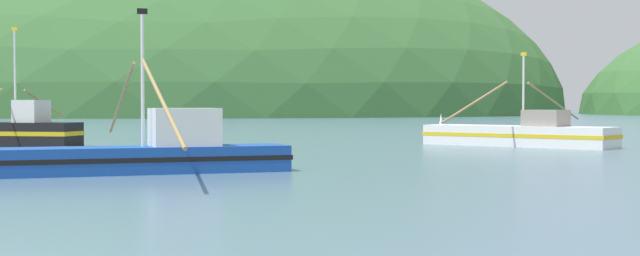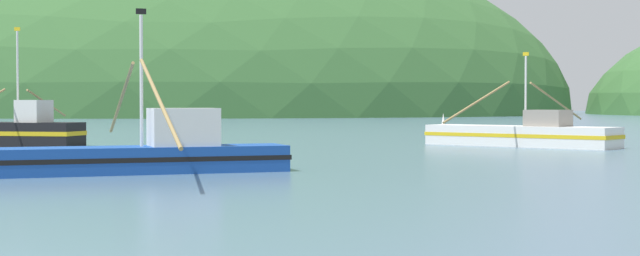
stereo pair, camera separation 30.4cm
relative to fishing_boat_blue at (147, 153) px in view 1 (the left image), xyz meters
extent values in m
ellipsoid|color=#386633|center=(-66.03, 187.50, -0.71)|extent=(203.78, 163.02, 88.16)
cube|color=#19479E|center=(-0.26, -0.14, -0.24)|extent=(10.26, 6.73, 0.93)
cube|color=black|center=(-0.26, -0.14, -0.20)|extent=(10.36, 6.80, 0.17)
cube|color=silver|center=(1.16, 0.61, 0.89)|extent=(2.91, 2.69, 1.34)
cylinder|color=silver|center=(-0.14, -0.07, 2.52)|extent=(0.12, 0.12, 4.59)
cube|color=black|center=(-0.14, -0.07, 4.93)|extent=(0.33, 0.19, 0.20)
cylinder|color=#997F4C|center=(1.90, -4.24, 1.85)|extent=(3.48, 6.46, 2.77)
cylinder|color=#997F4C|center=(-2.42, 3.96, 1.85)|extent=(3.48, 6.46, 2.77)
cube|color=white|center=(14.17, 22.49, -0.13)|extent=(10.79, 8.09, 1.16)
cube|color=gold|center=(14.17, 22.49, -0.07)|extent=(10.90, 8.17, 0.21)
cone|color=white|center=(9.81, 25.25, 0.80)|extent=(0.28, 0.28, 0.70)
cube|color=gray|center=(15.64, 21.56, 0.91)|extent=(2.75, 2.62, 0.92)
cylinder|color=silver|center=(14.48, 22.30, 2.42)|extent=(0.12, 0.12, 3.94)
cube|color=gold|center=(14.48, 22.30, 4.51)|extent=(0.32, 0.22, 0.20)
cylinder|color=#997F4C|center=(11.75, 18.69, 1.84)|extent=(3.62, 5.61, 2.28)
cylinder|color=#997F4C|center=(16.58, 26.30, 1.84)|extent=(3.62, 5.61, 2.28)
cube|color=black|center=(-14.09, 18.22, -0.03)|extent=(7.54, 2.85, 1.36)
cube|color=gold|center=(-14.09, 18.22, 0.04)|extent=(7.62, 2.88, 0.25)
cube|color=silver|center=(-12.98, 18.15, 1.29)|extent=(1.52, 1.99, 1.26)
cylinder|color=silver|center=(-13.98, 18.21, 3.24)|extent=(0.12, 0.12, 5.17)
cube|color=gold|center=(-13.98, 18.21, 5.94)|extent=(0.36, 0.05, 0.20)
cylinder|color=#997F4C|center=(-13.87, 21.66, 1.73)|extent=(0.41, 4.55, 1.67)
camera|label=1|loc=(10.60, -31.02, 1.73)|focal=51.92mm
camera|label=2|loc=(10.90, -30.98, 1.73)|focal=51.92mm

